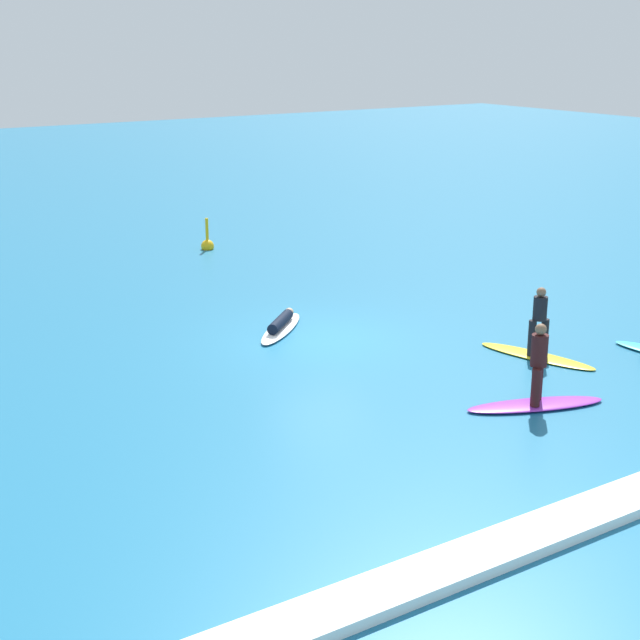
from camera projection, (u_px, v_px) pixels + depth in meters
name	position (u px, v px, depth m)	size (l,w,h in m)	color
ground_plane	(320.00, 339.00, 24.14)	(120.00, 120.00, 0.00)	#1E6B93
surfer_on_yellow_board	(538.00, 339.00, 22.62)	(1.49, 3.10, 1.75)	yellow
surfer_on_purple_board	(537.00, 387.00, 19.63)	(3.08, 1.72, 1.82)	purple
surfer_on_white_board	(281.00, 325.00, 24.79)	(2.52, 2.39, 0.39)	white
marker_buoy	(207.00, 245.00, 34.01)	(0.47, 0.47, 1.25)	yellow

